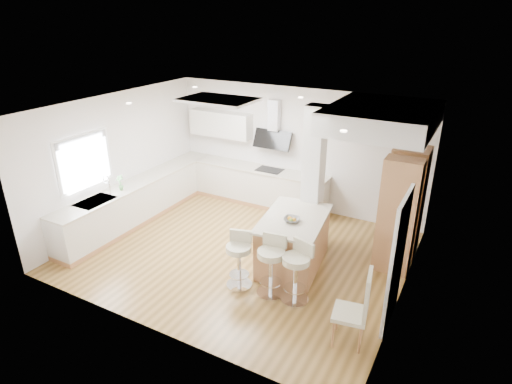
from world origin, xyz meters
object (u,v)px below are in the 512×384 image
Objects in this scene: bar_stool_a at (239,257)px; bar_stool_c at (297,269)px; dining_chair at (358,306)px; peninsula at (293,241)px; bar_stool_b at (271,263)px.

bar_stool_c reaches higher than bar_stool_a.
bar_stool_a is 0.84× the size of dining_chair.
bar_stool_c is (1.00, 0.09, 0.03)m from bar_stool_a.
peninsula is at bearing 45.94° from bar_stool_a.
dining_chair is at bearing -49.32° from peninsula.
bar_stool_b is 0.43m from bar_stool_c.
peninsula is 0.96m from bar_stool_b.
bar_stool_a is 2.18m from dining_chair.
dining_chair is at bearing -23.40° from bar_stool_b.
peninsula is at bearing 128.98° from dining_chair.
dining_chair is at bearing -26.94° from bar_stool_a.
bar_stool_b is 1.01× the size of bar_stool_c.
bar_stool_a is at bearing -125.81° from peninsula.
peninsula is 2.14m from dining_chair.
bar_stool_a is 0.95× the size of bar_stool_c.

